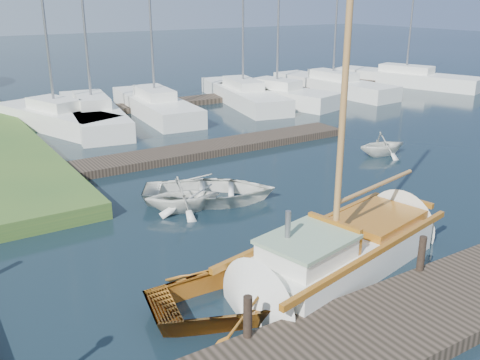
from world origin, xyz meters
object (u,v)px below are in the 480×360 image
sailboat (343,253)px  marina_boat_2 (155,104)px  marina_boat_5 (333,84)px  mooring_post_2 (422,254)px  tender_d (383,142)px  dinghy (254,285)px  mooring_post_1 (248,317)px  marina_boat_0 (55,116)px  marina_boat_7 (406,77)px  tender_c (210,188)px  tender_b (182,193)px  marina_boat_3 (243,93)px  marina_boat_4 (277,93)px  marina_boat_1 (92,112)px

sailboat → marina_boat_2: bearing=67.7°
marina_boat_2 → marina_boat_5: 12.40m
mooring_post_2 → tender_d: size_ratio=0.40×
sailboat → dinghy: (-2.67, -0.27, 0.10)m
mooring_post_1 → tender_d: bearing=33.7°
marina_boat_2 → mooring_post_1: bearing=165.7°
marina_boat_0 → marina_boat_7: marina_boat_7 is taller
mooring_post_1 → tender_c: size_ratio=0.20×
tender_b → marina_boat_3: bearing=-20.4°
tender_c → marina_boat_4: 16.06m
dinghy → tender_c: 5.96m
marina_boat_7 → dinghy: bearing=107.3°
tender_d → marina_boat_5: bearing=-22.1°
sailboat → tender_c: (-0.58, 5.31, 0.07)m
marina_boat_5 → dinghy: bearing=130.8°
marina_boat_7 → tender_b: bearing=99.3°
dinghy → marina_boat_2: marina_boat_2 is taller
mooring_post_2 → tender_d: bearing=48.1°
tender_b → tender_c: size_ratio=0.54×
sailboat → tender_d: 9.71m
marina_boat_0 → marina_boat_3: bearing=-106.7°
mooring_post_1 → marina_boat_3: bearing=57.6°
tender_d → mooring_post_2: bearing=149.7°
tender_c → marina_boat_7: 25.55m
marina_boat_0 → marina_boat_4: bearing=-112.1°
dinghy → tender_b: 5.40m
marina_boat_3 → sailboat: bearing=165.7°
marina_boat_0 → marina_boat_5: (17.62, 0.29, -0.01)m
dinghy → marina_boat_2: (5.81, 18.14, 0.13)m
tender_b → mooring_post_1: bearing=-178.6°
marina_boat_4 → marina_boat_0: bearing=71.9°
mooring_post_2 → marina_boat_2: size_ratio=0.07×
sailboat → marina_boat_5: (15.54, 17.89, 0.22)m
tender_b → marina_boat_5: size_ratio=0.20×
mooring_post_2 → marina_boat_0: 19.29m
marina_boat_3 → marina_boat_0: bearing=104.2°
sailboat → tender_b: (-1.63, 5.03, 0.23)m
mooring_post_2 → marina_boat_1: bearing=93.6°
marina_boat_2 → mooring_post_2: bearing=178.3°
dinghy → tender_d: tender_d is taller
marina_boat_0 → marina_boat_1: 1.80m
tender_c → marina_boat_5: bearing=-21.2°
mooring_post_1 → marina_boat_7: (25.49, 18.92, -0.13)m
tender_b → marina_boat_4: size_ratio=0.22×
mooring_post_1 → tender_d: mooring_post_1 is taller
marina_boat_4 → marina_boat_5: marina_boat_5 is taller
marina_boat_2 → marina_boat_7: (18.76, -0.41, -0.01)m
marina_boat_1 → tender_c: bearing=-172.3°
mooring_post_2 → marina_boat_2: (2.24, 19.33, -0.12)m
dinghy → marina_boat_3: (11.46, 18.36, 0.13)m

